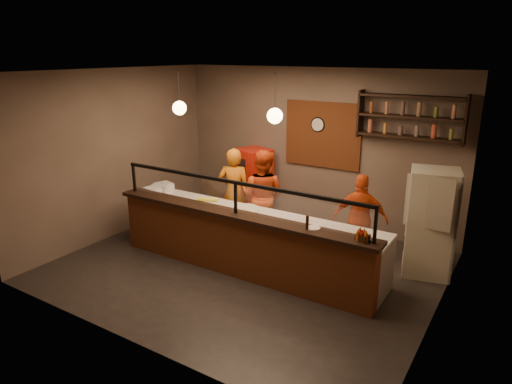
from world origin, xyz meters
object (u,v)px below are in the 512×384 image
Objects in this scene: red_cooler at (254,183)px; condiment_caddy at (363,237)px; fridge at (430,223)px; cook_mid at (262,196)px; cook_right at (361,219)px; wall_clock at (318,125)px; cook_left at (234,192)px; pizza_dough at (244,209)px; pepper_mill at (307,222)px.

condiment_caddy is at bearing -18.43° from red_cooler.
fridge is 10.46× the size of condiment_caddy.
cook_mid is 1.89m from cook_right.
cook_left is (-1.11, -1.35, -1.23)m from wall_clock.
pepper_mill reaches higher than pizza_dough.
cook_right reaches higher than pepper_mill.
wall_clock reaches higher than red_cooler.
pepper_mill is at bearing 130.56° from cook_mid.
cook_left is 8.35× the size of pepper_mill.
fridge is 1.79m from condiment_caddy.
wall_clock is at bearing -117.55° from cook_mid.
wall_clock is 2.29m from cook_right.
cook_left is at bearing 147.66° from pepper_mill.
condiment_caddy is 0.82m from pepper_mill.
cook_right is 2.88m from red_cooler.
pizza_dough is at bearing 14.89° from cook_right.
pizza_dough is (0.12, -0.83, 0.02)m from cook_mid.
pizza_dough is at bearing -99.37° from wall_clock.
cook_mid is 1.32m from red_cooler.
condiment_caddy is (2.44, -1.43, 0.22)m from cook_mid.
condiment_caddy is at bearing -121.65° from fridge.
fridge is at bearing 51.69° from pepper_mill.
wall_clock is at bearing 142.93° from fridge.
red_cooler is (-3.82, 0.76, -0.12)m from fridge.
condiment_caddy is at bearing 141.94° from cook_mid.
cook_left is 1.00× the size of fridge.
pizza_dough is (-2.86, -1.09, 0.03)m from fridge.
pizza_dough is (0.96, -1.85, 0.15)m from red_cooler.
fridge reaches higher than pepper_mill.
red_cooler is 7.27× the size of pepper_mill.
red_cooler is (-0.84, 1.02, -0.13)m from cook_mid.
cook_mid reaches higher than pepper_mill.
cook_left is 1.12× the size of cook_right.
condiment_caddy reaches higher than pizza_dough.
wall_clock is 0.54× the size of pizza_dough.
cook_mid reaches higher than pizza_dough.
red_cooler is at bearing -166.77° from wall_clock.
condiment_caddy is at bearing 96.97° from cook_right.
condiment_caddy is (0.55, -1.53, 0.33)m from cook_right.
wall_clock is 0.17× the size of fridge.
wall_clock is 2.14m from cook_left.
wall_clock is 1.80× the size of condiment_caddy.
condiment_caddy is (3.28, -2.45, 0.35)m from red_cooler.
cook_right reaches higher than pizza_dough.
fridge is (1.09, 0.16, 0.10)m from cook_right.
pepper_mill is at bearing -178.43° from condiment_caddy.
condiment_caddy is at bearing -14.54° from pizza_dough.
fridge is 2.20m from pepper_mill.
fridge is 1.15× the size of red_cooler.
fridge is at bearing 7.08° from red_cooler.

